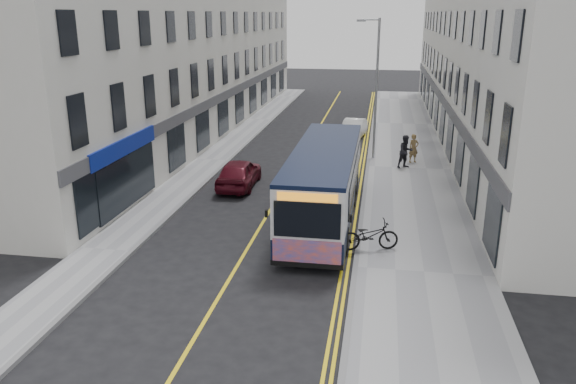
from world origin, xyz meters
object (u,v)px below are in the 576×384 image
(streetlamp, at_px, (375,84))
(pedestrian_far, at_px, (406,152))
(car_maroon, at_px, (239,173))
(city_bus, at_px, (324,182))
(bicycle, at_px, (369,235))
(car_white, at_px, (353,129))
(pedestrian_near, at_px, (414,148))

(streetlamp, xyz_separation_m, pedestrian_far, (1.85, -1.99, -3.36))
(streetlamp, height_order, car_maroon, streetlamp)
(city_bus, xyz_separation_m, car_maroon, (-4.63, 4.04, -0.97))
(bicycle, xyz_separation_m, pedestrian_far, (1.62, 11.72, 0.35))
(city_bus, relative_size, car_maroon, 2.54)
(bicycle, bearing_deg, streetlamp, -13.65)
(car_white, height_order, car_maroon, car_maroon)
(pedestrian_near, height_order, car_white, pedestrian_near)
(streetlamp, relative_size, car_maroon, 1.92)
(pedestrian_far, relative_size, car_maroon, 0.43)
(bicycle, xyz_separation_m, pedestrian_near, (2.11, 12.96, 0.26))
(pedestrian_far, distance_m, car_white, 8.45)
(bicycle, distance_m, pedestrian_near, 13.14)
(city_bus, distance_m, pedestrian_far, 9.41)
(city_bus, xyz_separation_m, pedestrian_far, (3.58, 8.68, -0.66))
(car_white, bearing_deg, bicycle, -77.77)
(streetlamp, xyz_separation_m, bicycle, (0.23, -13.71, -3.71))
(car_maroon, bearing_deg, streetlamp, -135.17)
(car_white, bearing_deg, pedestrian_far, -59.80)
(streetlamp, height_order, car_white, streetlamp)
(car_white, bearing_deg, streetlamp, -68.81)
(bicycle, xyz_separation_m, car_maroon, (-6.59, 7.08, 0.04))
(pedestrian_near, bearing_deg, streetlamp, 137.51)
(city_bus, relative_size, car_white, 2.71)
(bicycle, bearing_deg, car_white, -9.77)
(streetlamp, distance_m, pedestrian_near, 4.23)
(pedestrian_far, bearing_deg, streetlamp, 100.85)
(bicycle, relative_size, pedestrian_far, 1.16)
(bicycle, bearing_deg, city_bus, 18.19)
(pedestrian_far, distance_m, car_maroon, 9.44)
(bicycle, height_order, pedestrian_far, pedestrian_far)
(pedestrian_near, bearing_deg, car_white, 95.08)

